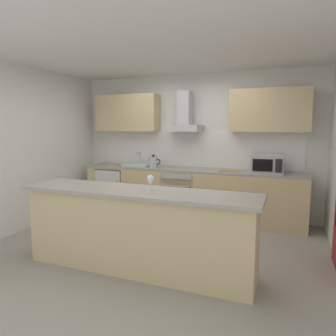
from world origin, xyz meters
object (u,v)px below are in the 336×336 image
chopping_board (229,171)px  kettle (153,162)px  oven (181,192)px  wine_glass (150,180)px  microwave (267,164)px  refrigerator (115,189)px  sink (138,165)px  range_hood (184,119)px

chopping_board → kettle: bearing=-179.6°
oven → wine_glass: size_ratio=4.50×
microwave → wine_glass: 2.38m
oven → refrigerator: bearing=-179.9°
microwave → sink: (-2.36, 0.04, -0.12)m
kettle → sink: bearing=172.7°
oven → kettle: bearing=-176.4°
microwave → range_hood: 1.65m
oven → sink: 1.01m
chopping_board → oven: bearing=178.4°
oven → chopping_board: (0.85, -0.02, 0.45)m
refrigerator → microwave: 2.92m
range_hood → microwave: bearing=-6.1°
wine_glass → chopping_board: 2.18m
microwave → chopping_board: bearing=179.6°
refrigerator → range_hood: bearing=5.4°
microwave → wine_glass: microwave is taller
oven → sink: bearing=179.3°
range_hood → chopping_board: 1.23m
sink → range_hood: range_hood is taller
microwave → wine_glass: (-1.09, -2.12, 0.01)m
wine_glass → sink: bearing=120.5°
refrigerator → range_hood: (1.39, 0.13, 1.36)m
wine_glass → microwave: bearing=62.6°
kettle → wine_glass: kettle is taller
refrigerator → range_hood: 1.95m
chopping_board → microwave: bearing=-0.4°
oven → microwave: 1.58m
oven → range_hood: range_hood is taller
refrigerator → wine_glass: size_ratio=4.78×
microwave → kettle: microwave is taller
wine_glass → kettle: bearing=113.5°
chopping_board → sink: bearing=178.9°
kettle → wine_glass: bearing=-66.5°
sink → wine_glass: sink is taller
oven → kettle: kettle is taller
wine_glass → chopping_board: bearing=77.4°
sink → microwave: bearing=-0.9°
kettle → chopping_board: 1.39m
oven → range_hood: (0.00, 0.13, 1.33)m
sink → wine_glass: bearing=-59.5°
wine_glass → chopping_board: size_ratio=0.52×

